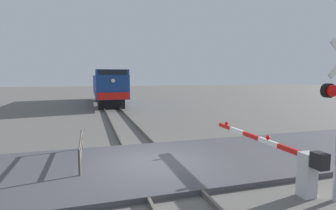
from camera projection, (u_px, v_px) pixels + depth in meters
ground_plane at (153, 166)px, 9.11m from camera, size 160.00×160.00×0.00m
rail_track_left at (132, 166)px, 8.89m from camera, size 0.08×80.00×0.15m
rail_track_right at (173, 162)px, 9.30m from camera, size 0.08×80.00×0.15m
road_surface at (153, 164)px, 9.10m from camera, size 36.00×5.12×0.16m
locomotive at (108, 87)px, 30.00m from camera, size 2.92×15.42×3.74m
crossing_gate at (290, 160)px, 7.31m from camera, size 0.36×5.26×1.28m
guard_railing at (81, 147)px, 9.20m from camera, size 0.08×3.06×0.95m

